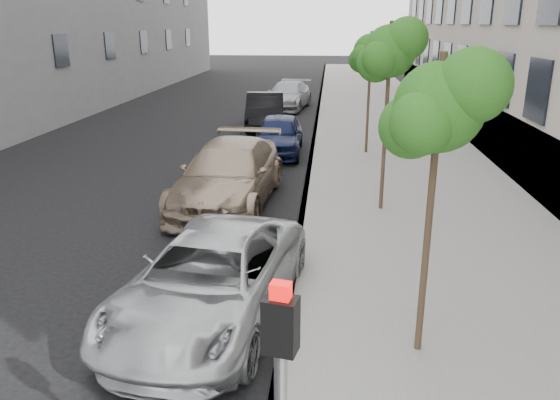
# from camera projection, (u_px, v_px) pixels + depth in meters

# --- Properties ---
(sidewalk) EXTENTS (6.40, 72.00, 0.14)m
(sidewalk) POSITION_uv_depth(u_px,v_px,m) (376.00, 114.00, 29.38)
(sidewalk) COLOR gray
(sidewalk) RESTS_ON ground
(curb) EXTENTS (0.15, 72.00, 0.14)m
(curb) POSITION_uv_depth(u_px,v_px,m) (318.00, 113.00, 29.65)
(curb) COLOR #9E9B93
(curb) RESTS_ON ground
(tree_near) EXTENTS (1.57, 1.37, 4.36)m
(tree_near) POSITION_uv_depth(u_px,v_px,m) (441.00, 108.00, 7.04)
(tree_near) COLOR #38281C
(tree_near) RESTS_ON sidewalk
(tree_mid) EXTENTS (1.63, 1.43, 4.78)m
(tree_mid) POSITION_uv_depth(u_px,v_px,m) (391.00, 51.00, 13.07)
(tree_mid) COLOR #38281C
(tree_mid) RESTS_ON sidewalk
(tree_far) EXTENTS (1.62, 1.42, 4.45)m
(tree_far) POSITION_uv_depth(u_px,v_px,m) (372.00, 52.00, 19.33)
(tree_far) COLOR #38281C
(tree_far) RESTS_ON sidewalk
(minivan) EXTENTS (3.12, 5.45, 1.43)m
(minivan) POSITION_uv_depth(u_px,v_px,m) (210.00, 279.00, 9.04)
(minivan) COLOR silver
(minivan) RESTS_ON ground
(suv) EXTENTS (2.73, 5.93, 1.68)m
(suv) POSITION_uv_depth(u_px,v_px,m) (229.00, 174.00, 14.82)
(suv) COLOR gray
(suv) RESTS_ON ground
(sedan_blue) EXTENTS (1.80, 4.34, 1.47)m
(sedan_blue) POSITION_uv_depth(u_px,v_px,m) (279.00, 135.00, 20.62)
(sedan_blue) COLOR #111839
(sedan_blue) RESTS_ON ground
(sedan_black) EXTENTS (2.19, 5.06, 1.62)m
(sedan_black) POSITION_uv_depth(u_px,v_px,m) (265.00, 111.00, 25.63)
(sedan_black) COLOR black
(sedan_black) RESTS_ON ground
(sedan_rear) EXTENTS (2.84, 5.51, 1.53)m
(sedan_rear) POSITION_uv_depth(u_px,v_px,m) (288.00, 95.00, 31.42)
(sedan_rear) COLOR #989A9F
(sedan_rear) RESTS_ON ground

